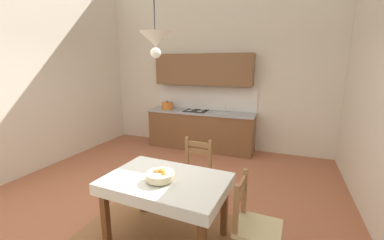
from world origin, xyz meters
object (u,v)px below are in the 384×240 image
kitchen_cabinetry (201,113)px  dining_chair_kitchen_side (194,174)px  fruit_bowl (160,176)px  pendant_lamp (155,40)px  dining_chair_window_side (254,226)px  dining_table (166,190)px

kitchen_cabinetry → dining_chair_kitchen_side: (0.71, -2.31, -0.41)m
fruit_bowl → pendant_lamp: bearing=121.5°
dining_chair_kitchen_side → fruit_bowl: (-0.04, -0.90, 0.37)m
fruit_bowl → dining_chair_window_side: bearing=2.4°
dining_chair_kitchen_side → pendant_lamp: bearing=-103.4°
pendant_lamp → dining_chair_window_side: bearing=-8.3°
dining_chair_window_side → fruit_bowl: size_ratio=3.10×
dining_chair_window_side → dining_chair_kitchen_side: bearing=137.6°
kitchen_cabinetry → fruit_bowl: kitchen_cabinetry is taller
kitchen_cabinetry → fruit_bowl: size_ratio=8.30×
dining_chair_kitchen_side → dining_table: bearing=-91.2°
dining_chair_kitchen_side → dining_chair_window_side: size_ratio=1.00×
dining_chair_window_side → pendant_lamp: pendant_lamp is taller
dining_chair_kitchen_side → fruit_bowl: 0.97m
kitchen_cabinetry → dining_table: size_ratio=1.84×
kitchen_cabinetry → pendant_lamp: 3.34m
dining_chair_window_side → fruit_bowl: 1.05m
kitchen_cabinetry → dining_chair_kitchen_side: size_ratio=2.68×
dining_chair_window_side → pendant_lamp: (-1.10, 0.16, 1.76)m
dining_chair_window_side → fruit_bowl: (-0.98, -0.04, 0.37)m
kitchen_cabinetry → fruit_bowl: (0.67, -3.21, -0.04)m
dining_table → fruit_bowl: size_ratio=4.51×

